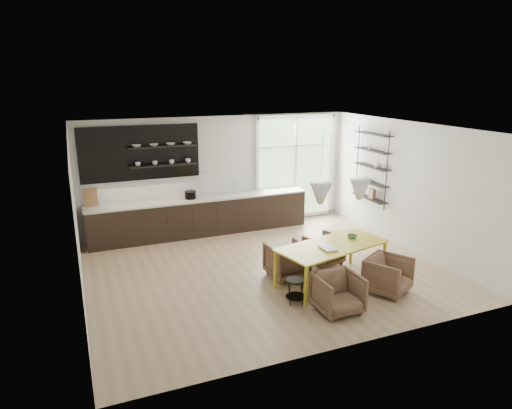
# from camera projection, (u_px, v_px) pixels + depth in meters

# --- Properties ---
(room) EXTENTS (7.02, 6.01, 2.91)m
(room) POSITION_uv_depth(u_px,v_px,m) (270.00, 187.00, 10.19)
(room) COLOR tan
(room) RESTS_ON ground
(kitchen_run) EXTENTS (5.54, 0.69, 2.75)m
(kitchen_run) POSITION_uv_depth(u_px,v_px,m) (197.00, 211.00, 11.38)
(kitchen_run) COLOR black
(kitchen_run) RESTS_ON ground
(right_shelving) EXTENTS (0.26, 1.22, 1.90)m
(right_shelving) POSITION_uv_depth(u_px,v_px,m) (372.00, 169.00, 11.22)
(right_shelving) COLOR black
(right_shelving) RESTS_ON ground
(dining_table) EXTENTS (2.29, 1.42, 0.78)m
(dining_table) POSITION_uv_depth(u_px,v_px,m) (332.00, 247.00, 8.62)
(dining_table) COLOR gold
(dining_table) RESTS_ON ground
(armchair_back_left) EXTENTS (0.77, 0.79, 0.68)m
(armchair_back_left) POSITION_uv_depth(u_px,v_px,m) (287.00, 260.00, 9.01)
(armchair_back_left) COLOR brown
(armchair_back_left) RESTS_ON ground
(armchair_back_right) EXTENTS (0.84, 0.85, 0.63)m
(armchair_back_right) POSITION_uv_depth(u_px,v_px,m) (323.00, 250.00, 9.62)
(armchair_back_right) COLOR brown
(armchair_back_right) RESTS_ON ground
(armchair_front_left) EXTENTS (0.72, 0.74, 0.67)m
(armchair_front_left) POSITION_uv_depth(u_px,v_px,m) (338.00, 293.00, 7.65)
(armchair_front_left) COLOR brown
(armchair_front_left) RESTS_ON ground
(armchair_front_right) EXTENTS (0.99, 1.00, 0.68)m
(armchair_front_right) POSITION_uv_depth(u_px,v_px,m) (388.00, 275.00, 8.33)
(armchair_front_right) COLOR brown
(armchair_front_right) RESTS_ON ground
(wire_stool) EXTENTS (0.35, 0.35, 0.44)m
(wire_stool) POSITION_uv_depth(u_px,v_px,m) (296.00, 288.00, 7.95)
(wire_stool) COLOR black
(wire_stool) RESTS_ON ground
(table_book) EXTENTS (0.25, 0.34, 0.03)m
(table_book) POSITION_uv_depth(u_px,v_px,m) (322.00, 249.00, 8.35)
(table_book) COLOR white
(table_book) RESTS_ON dining_table
(table_bowl) EXTENTS (0.22, 0.22, 0.06)m
(table_bowl) POSITION_uv_depth(u_px,v_px,m) (352.00, 236.00, 8.96)
(table_bowl) COLOR #427243
(table_bowl) RESTS_ON dining_table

